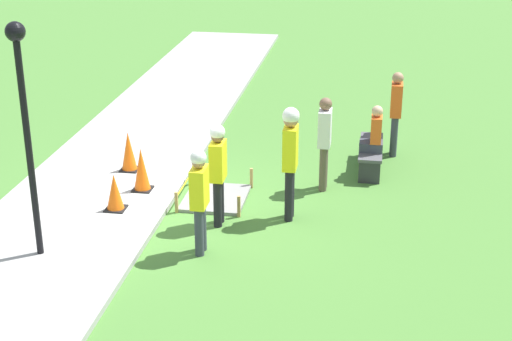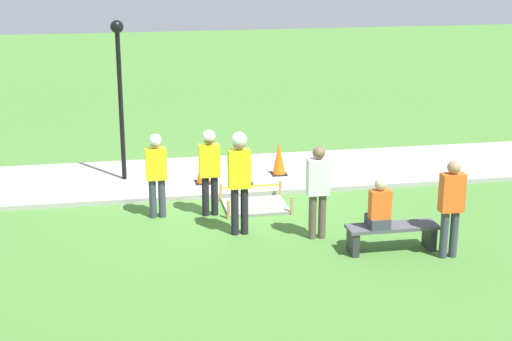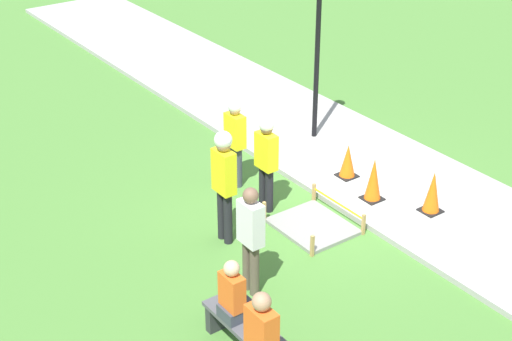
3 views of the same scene
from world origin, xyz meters
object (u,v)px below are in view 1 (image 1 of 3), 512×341
at_px(worker_assistant, 290,152).
at_px(lamppost_near, 24,105).
at_px(traffic_cone_sidewalk_edge, 115,192).
at_px(worker_supervisor, 199,193).
at_px(person_seated_on_bench, 374,133).
at_px(bystander_in_orange_shirt, 396,109).
at_px(worker_trainee, 218,166).
at_px(traffic_cone_near_patch, 129,151).
at_px(traffic_cone_far_patch, 141,170).
at_px(park_bench, 371,153).
at_px(bystander_in_gray_shirt, 325,138).

relative_size(worker_assistant, lamppost_near, 0.56).
xyz_separation_m(traffic_cone_sidewalk_edge, worker_supervisor, (1.10, 1.73, 0.57)).
xyz_separation_m(person_seated_on_bench, worker_supervisor, (3.64, -2.52, 0.16)).
relative_size(traffic_cone_sidewalk_edge, bystander_in_orange_shirt, 0.37).
xyz_separation_m(worker_assistant, bystander_in_orange_shirt, (-3.34, 1.72, -0.21)).
height_order(worker_trainee, bystander_in_orange_shirt, worker_trainee).
height_order(traffic_cone_sidewalk_edge, bystander_in_orange_shirt, bystander_in_orange_shirt).
bearing_deg(person_seated_on_bench, traffic_cone_near_patch, -80.39).
xyz_separation_m(person_seated_on_bench, worker_trainee, (2.61, -2.45, 0.20)).
bearing_deg(worker_trainee, worker_assistant, 109.93).
distance_m(traffic_cone_near_patch, worker_assistant, 3.61).
bearing_deg(bystander_in_orange_shirt, lamppost_near, -44.40).
relative_size(worker_supervisor, worker_assistant, 0.86).
relative_size(traffic_cone_far_patch, worker_trainee, 0.45).
bearing_deg(park_bench, traffic_cone_far_patch, -64.22).
relative_size(worker_assistant, bystander_in_gray_shirt, 1.12).
bearing_deg(park_bench, bystander_in_orange_shirt, 152.86).
distance_m(traffic_cone_near_patch, traffic_cone_far_patch, 1.03).
bearing_deg(worker_trainee, bystander_in_gray_shirt, 138.19).
bearing_deg(traffic_cone_far_patch, worker_supervisor, 37.66).
distance_m(park_bench, bystander_in_gray_shirt, 1.54).
bearing_deg(worker_assistant, traffic_cone_near_patch, -113.89).
relative_size(park_bench, bystander_in_gray_shirt, 0.93).
distance_m(traffic_cone_far_patch, worker_trainee, 1.94).
xyz_separation_m(traffic_cone_far_patch, park_bench, (-1.93, 3.99, -0.16)).
distance_m(bystander_in_gray_shirt, lamppost_near, 5.42).
xyz_separation_m(person_seated_on_bench, worker_assistant, (2.21, -1.33, 0.36)).
height_order(park_bench, worker_assistant, worker_assistant).
height_order(traffic_cone_far_patch, worker_supervisor, worker_supervisor).
relative_size(worker_trainee, bystander_in_gray_shirt, 1.00).
xyz_separation_m(park_bench, bystander_in_orange_shirt, (-0.86, 0.44, 0.65)).
distance_m(worker_assistant, lamppost_near, 4.25).
bearing_deg(worker_supervisor, person_seated_on_bench, 145.34).
height_order(traffic_cone_sidewalk_edge, worker_supervisor, worker_supervisor).
relative_size(worker_assistant, bystander_in_orange_shirt, 1.13).
relative_size(traffic_cone_far_patch, lamppost_near, 0.22).
distance_m(person_seated_on_bench, bystander_in_orange_shirt, 1.21).
xyz_separation_m(worker_trainee, lamppost_near, (1.62, -2.41, 1.40)).
bearing_deg(traffic_cone_far_patch, lamppost_near, -17.55).
bearing_deg(worker_assistant, worker_trainee, -70.07).
relative_size(traffic_cone_far_patch, park_bench, 0.49).
bearing_deg(bystander_in_orange_shirt, bystander_in_gray_shirt, -32.48).
height_order(person_seated_on_bench, worker_supervisor, worker_supervisor).
xyz_separation_m(person_seated_on_bench, bystander_in_gray_shirt, (0.85, -0.87, 0.15)).
bearing_deg(traffic_cone_far_patch, worker_assistant, 78.55).
xyz_separation_m(traffic_cone_far_patch, worker_trainee, (0.96, 1.60, 0.54)).
relative_size(traffic_cone_sidewalk_edge, worker_assistant, 0.33).
bearing_deg(bystander_in_orange_shirt, park_bench, -27.14).
xyz_separation_m(traffic_cone_near_patch, person_seated_on_bench, (-0.77, 4.57, 0.35)).
bearing_deg(worker_trainee, bystander_in_orange_shirt, 142.85).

